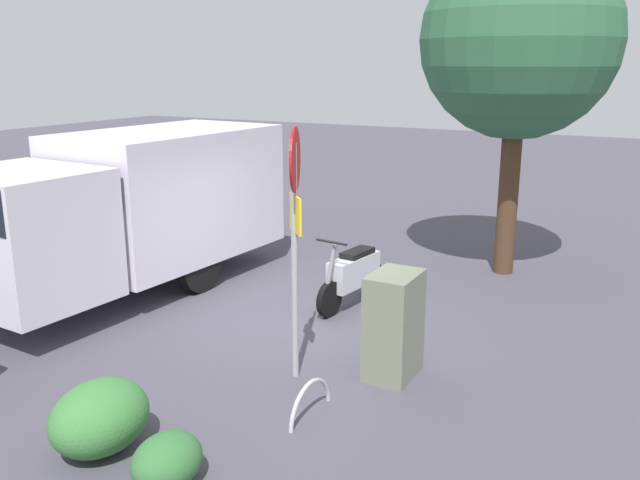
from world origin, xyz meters
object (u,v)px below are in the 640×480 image
object	(u,v)px
stop_sign	(295,215)
utility_cabinet	(394,326)
street_tree	(519,41)
motorcycle	(353,274)
bike_rack_hoop	(310,416)
box_truck_near	(127,205)

from	to	relation	value
stop_sign	utility_cabinet	bearing A→B (deg)	119.00
stop_sign	street_tree	size ratio (longest dim) A/B	0.53
stop_sign	motorcycle	bearing A→B (deg)	-169.57
bike_rack_hoop	motorcycle	bearing A→B (deg)	-161.94
bike_rack_hoop	utility_cabinet	bearing A→B (deg)	162.76
box_truck_near	motorcycle	xyz separation A→B (m)	(-1.21, 3.59, -1.00)
box_truck_near	motorcycle	world-z (taller)	box_truck_near
utility_cabinet	motorcycle	bearing A→B (deg)	-143.46
box_truck_near	stop_sign	xyz separation A→B (m)	(1.45, 4.08, 0.55)
motorcycle	stop_sign	distance (m)	3.12
box_truck_near	bike_rack_hoop	bearing A→B (deg)	68.30
utility_cabinet	street_tree	bearing A→B (deg)	177.97
box_truck_near	bike_rack_hoop	distance (m)	5.43
motorcycle	street_tree	distance (m)	4.97
motorcycle	stop_sign	size ratio (longest dim) A/B	0.58
bike_rack_hoop	street_tree	bearing A→B (deg)	174.63
stop_sign	utility_cabinet	world-z (taller)	stop_sign
stop_sign	utility_cabinet	size ratio (longest dim) A/B	2.32
box_truck_near	stop_sign	distance (m)	4.37
street_tree	utility_cabinet	distance (m)	6.10
motorcycle	bike_rack_hoop	bearing A→B (deg)	25.95
box_truck_near	street_tree	xyz separation A→B (m)	(-4.13, 5.31, 2.64)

